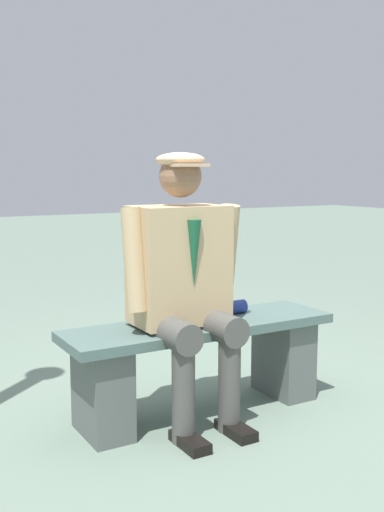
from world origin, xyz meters
The scene contains 4 objects.
ground_plane centered at (0.00, 0.00, 0.00)m, with size 30.00×30.00×0.00m, color slate.
bench centered at (0.00, 0.00, 0.30)m, with size 1.46×0.41×0.49m.
seated_man centered at (0.13, 0.05, 0.76)m, with size 0.63×0.60×1.36m.
rolled_magazine centered at (-0.20, -0.07, 0.53)m, with size 0.07×0.07×0.24m, color navy.
Camera 1 is at (1.60, 2.66, 1.26)m, focal length 43.00 mm.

